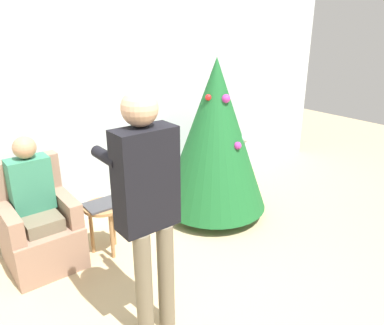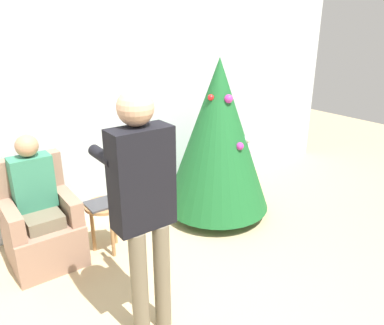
# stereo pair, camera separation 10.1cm
# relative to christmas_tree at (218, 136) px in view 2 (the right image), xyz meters

# --- Properties ---
(wall_back) EXTENTS (8.00, 0.06, 2.70)m
(wall_back) POSITION_rel_christmas_tree_xyz_m (-1.33, 0.79, 0.38)
(wall_back) COLOR silver
(wall_back) RESTS_ON ground_plane
(christmas_tree) EXTENTS (1.21, 1.21, 1.82)m
(christmas_tree) POSITION_rel_christmas_tree_xyz_m (0.00, 0.00, 0.00)
(christmas_tree) COLOR brown
(christmas_tree) RESTS_ON ground_plane
(armchair) EXTENTS (0.62, 0.68, 0.98)m
(armchair) POSITION_rel_christmas_tree_xyz_m (-1.93, 0.28, -0.63)
(armchair) COLOR #93705B
(armchair) RESTS_ON ground_plane
(person_seated) EXTENTS (0.36, 0.46, 1.23)m
(person_seated) POSITION_rel_christmas_tree_xyz_m (-1.93, 0.25, -0.30)
(person_seated) COLOR #6B604C
(person_seated) RESTS_ON ground_plane
(person_standing) EXTENTS (0.43, 0.57, 1.79)m
(person_standing) POSITION_rel_christmas_tree_xyz_m (-1.55, -1.08, 0.11)
(person_standing) COLOR #6B604C
(person_standing) RESTS_ON ground_plane
(side_stool) EXTENTS (0.38, 0.38, 0.51)m
(side_stool) POSITION_rel_christmas_tree_xyz_m (-1.38, 0.04, -0.55)
(side_stool) COLOR #A37547
(side_stool) RESTS_ON ground_plane
(laptop) EXTENTS (0.34, 0.26, 0.02)m
(laptop) POSITION_rel_christmas_tree_xyz_m (-1.38, 0.04, -0.44)
(laptop) COLOR #38383D
(laptop) RESTS_ON side_stool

